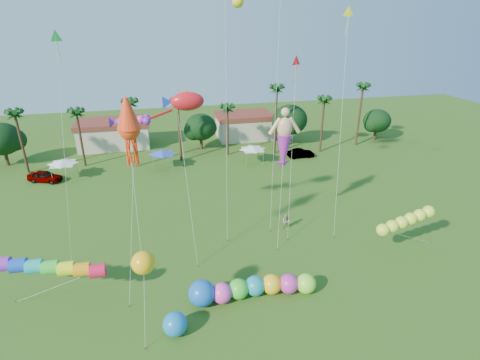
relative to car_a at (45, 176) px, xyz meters
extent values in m
plane|color=#285116|center=(22.65, -35.71, -0.81)|extent=(160.00, 160.00, 0.00)
cylinder|color=#3A2819|center=(-3.35, 4.29, 3.69)|extent=(0.36, 0.36, 9.00)
cylinder|color=#3A2819|center=(4.65, 5.29, 3.44)|extent=(0.36, 0.36, 8.50)
cylinder|color=#3A2819|center=(12.65, 3.29, 4.19)|extent=(0.36, 0.36, 10.00)
cylinder|color=#3A2819|center=(19.65, 4.29, 3.94)|extent=(0.36, 0.36, 9.50)
cylinder|color=#3A2819|center=(27.65, 5.29, 3.19)|extent=(0.36, 0.36, 8.00)
cylinder|color=#3A2819|center=(35.65, 4.29, 4.69)|extent=(0.36, 0.36, 11.00)
cylinder|color=#3A2819|center=(43.65, 3.29, 3.69)|extent=(0.36, 0.36, 9.00)
cylinder|color=#3A2819|center=(51.65, 5.29, 4.44)|extent=(0.36, 0.36, 10.50)
sphere|color=#113814|center=(-7.35, 8.29, 3.53)|extent=(5.88, 5.88, 5.88)
sphere|color=#113814|center=(23.65, 9.29, 3.22)|extent=(5.46, 5.46, 5.46)
sphere|color=#113814|center=(39.65, 8.29, 3.84)|extent=(6.30, 6.30, 6.30)
sphere|color=#113814|center=(56.65, 7.29, 2.91)|extent=(5.04, 5.04, 5.04)
cube|color=beige|center=(8.65, 14.29, 1.19)|extent=(12.00, 7.00, 4.00)
cube|color=beige|center=(32.65, 14.29, 1.19)|extent=(10.00, 7.00, 4.00)
pyramid|color=white|center=(2.65, 0.29, 1.94)|extent=(3.00, 3.00, 0.60)
pyramid|color=blue|center=(16.65, 1.29, 1.94)|extent=(3.00, 3.00, 0.60)
pyramid|color=white|center=(30.65, 0.29, 1.94)|extent=(3.00, 3.00, 0.60)
imported|color=#4C4C54|center=(0.00, 0.00, 0.00)|extent=(5.12, 3.53, 1.62)
imported|color=#4C4C54|center=(39.27, 1.25, -0.08)|extent=(4.43, 1.59, 1.46)
imported|color=gray|center=(29.20, -20.04, 0.12)|extent=(1.12, 1.03, 1.86)
sphere|color=#FF43CA|center=(20.16, -29.85, 0.06)|extent=(1.73, 1.73, 1.73)
sphere|color=#3BD432|center=(21.61, -29.66, 0.06)|extent=(1.73, 1.73, 1.73)
sphere|color=teal|center=(23.06, -29.59, 0.06)|extent=(1.73, 1.73, 1.73)
sphere|color=yellow|center=(24.50, -29.70, 0.06)|extent=(1.73, 1.73, 1.73)
sphere|color=#D131A9|center=(25.93, -29.96, 0.06)|extent=(1.73, 1.73, 1.73)
sphere|color=#8DFC38|center=(27.36, -30.28, 0.06)|extent=(1.73, 1.73, 1.73)
sphere|color=blue|center=(18.53, -29.78, 0.30)|extent=(2.30, 2.30, 2.21)
sphere|color=blue|center=(16.18, -32.45, 0.11)|extent=(1.83, 1.83, 1.83)
cylinder|color=#E51946|center=(8.40, -27.39, 2.13)|extent=(8.54, 2.74, 1.15)
cylinder|color=silver|center=(7.02, -26.75, 0.66)|extent=(7.03, 1.31, 2.96)
cylinder|color=brown|center=(3.51, -26.11, -0.73)|extent=(0.08, 0.08, 0.16)
ellipsoid|color=#CFFF38|center=(36.32, -27.05, 2.22)|extent=(6.56, 3.57, 1.44)
cylinder|color=silver|center=(39.66, -26.60, 0.70)|extent=(6.70, 0.92, 3.05)
cylinder|color=brown|center=(43.01, -26.15, -0.73)|extent=(0.08, 0.08, 0.16)
sphere|color=yellow|center=(14.44, -31.93, 5.49)|extent=(1.86, 1.86, 1.63)
cylinder|color=silver|center=(14.20, -32.67, 2.34)|extent=(0.52, 1.52, 6.30)
cylinder|color=brown|center=(13.96, -33.42, -0.73)|extent=(0.08, 0.08, 0.16)
cylinder|color=silver|center=(27.77, -21.77, 4.21)|extent=(1.64, 4.05, 10.06)
cylinder|color=brown|center=(26.96, -23.78, -0.73)|extent=(0.08, 0.08, 0.16)
ellipsoid|color=red|center=(19.08, -20.16, 13.89)|extent=(4.56, 1.67, 1.88)
cylinder|color=silver|center=(18.93, -22.42, 6.54)|extent=(0.32, 4.55, 14.71)
cylinder|color=brown|center=(18.78, -24.69, -0.73)|extent=(0.08, 0.08, 0.16)
cylinder|color=silver|center=(22.96, -18.25, 12.31)|extent=(1.25, 5.58, 26.25)
cylinder|color=brown|center=(22.35, -21.03, -0.73)|extent=(0.08, 0.08, 0.16)
cone|color=#F63A14|center=(14.17, -25.75, 13.12)|extent=(2.24, 2.24, 5.03)
cylinder|color=silver|center=(13.43, -27.27, 6.16)|extent=(1.52, 3.07, 13.93)
cylinder|color=brown|center=(12.69, -28.79, -0.73)|extent=(0.08, 0.08, 0.16)
ellipsoid|color=purple|center=(13.64, -19.91, 12.28)|extent=(3.86, 2.43, 1.42)
cylinder|color=silver|center=(13.71, -22.33, 5.74)|extent=(0.17, 4.87, 13.10)
cylinder|color=brown|center=(13.78, -24.75, -0.73)|extent=(0.08, 0.08, 0.16)
cone|color=red|center=(30.27, -17.52, 16.78)|extent=(1.26, 0.68, 1.24)
cylinder|color=silver|center=(29.43, -19.91, 7.98)|extent=(1.71, 4.81, 17.59)
cylinder|color=brown|center=(28.59, -22.30, -0.73)|extent=(0.08, 0.08, 0.16)
cone|color=#FFF71A|center=(34.91, -18.38, 21.19)|extent=(1.26, 0.30, 1.26)
cylinder|color=silver|center=(34.25, -20.64, 10.19)|extent=(1.35, 4.55, 22.01)
cylinder|color=brown|center=(33.59, -22.90, -0.73)|extent=(0.08, 0.08, 0.16)
cone|color=#37ED58|center=(8.62, -17.75, 19.27)|extent=(1.12, 1.01, 1.25)
cylinder|color=silver|center=(7.84, -19.65, 9.23)|extent=(1.59, 3.82, 20.08)
cylinder|color=brown|center=(7.06, -21.54, -0.73)|extent=(0.08, 0.08, 0.16)
cylinder|color=silver|center=(27.95, -18.55, 12.02)|extent=(1.25, 3.14, 25.65)
cylinder|color=brown|center=(27.34, -20.10, -0.73)|extent=(0.08, 0.08, 0.16)
camera|label=1|loc=(16.17, -53.94, 20.88)|focal=28.00mm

